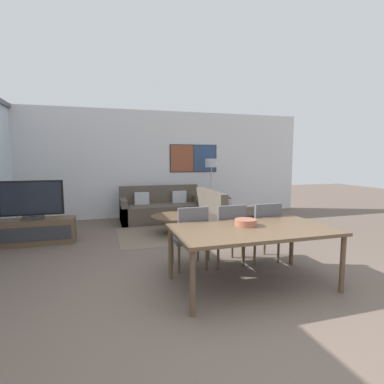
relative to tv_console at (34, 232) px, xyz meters
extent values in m
plane|color=brown|center=(2.79, -3.38, -0.23)|extent=(24.00, 24.00, 0.00)
cube|color=silver|center=(2.79, 2.00, 1.17)|extent=(8.14, 0.06, 2.80)
cube|color=#2D2D33|center=(3.68, 1.96, 1.32)|extent=(1.35, 0.01, 0.76)
cube|color=brown|center=(3.35, 1.96, 1.32)|extent=(0.63, 0.02, 0.72)
cube|color=navy|center=(4.01, 1.96, 1.32)|extent=(0.63, 0.02, 0.72)
cube|color=#706051|center=(2.64, -0.06, -0.23)|extent=(2.29, 1.66, 0.01)
cube|color=brown|center=(0.00, 0.00, 0.00)|extent=(1.43, 0.44, 0.46)
cube|color=#2D2D33|center=(0.00, -0.22, 0.00)|extent=(1.32, 0.01, 0.25)
cube|color=#2D2D33|center=(0.00, 0.00, 0.26)|extent=(0.36, 0.20, 0.05)
cube|color=#2D2D33|center=(0.00, 0.00, 0.32)|extent=(0.06, 0.03, 0.08)
cube|color=black|center=(0.00, 0.00, 0.62)|extent=(1.07, 0.04, 0.64)
cube|color=black|center=(0.00, -0.02, 0.62)|extent=(1.00, 0.01, 0.57)
cube|color=#51473D|center=(2.64, 1.24, -0.02)|extent=(2.02, 0.86, 0.42)
cube|color=#51473D|center=(2.64, 1.59, 0.20)|extent=(2.02, 0.16, 0.86)
cube|color=#51473D|center=(1.70, 1.24, 0.07)|extent=(0.14, 0.86, 0.60)
cube|color=#51473D|center=(3.58, 1.24, 0.07)|extent=(0.14, 0.86, 0.60)
cube|color=#B2B7C1|center=(2.16, 1.41, 0.34)|extent=(0.36, 0.12, 0.30)
cube|color=#B2B7C1|center=(3.12, 1.41, 0.34)|extent=(0.36, 0.12, 0.30)
cube|color=#51473D|center=(3.85, 0.12, -0.02)|extent=(0.86, 1.56, 0.42)
cube|color=#51473D|center=(3.50, 0.12, 0.20)|extent=(0.16, 1.56, 0.86)
cube|color=#51473D|center=(3.85, -0.59, 0.07)|extent=(0.86, 0.14, 0.60)
cube|color=#51473D|center=(3.85, 0.83, 0.07)|extent=(0.86, 0.14, 0.60)
cube|color=#B2B7C1|center=(3.68, -0.23, 0.34)|extent=(0.12, 0.36, 0.30)
cylinder|color=brown|center=(2.64, -0.06, -0.22)|extent=(0.44, 0.44, 0.03)
cylinder|color=brown|center=(2.64, -0.06, -0.06)|extent=(0.18, 0.18, 0.35)
cylinder|color=brown|center=(2.64, -0.06, 0.14)|extent=(0.97, 0.97, 0.04)
cube|color=brown|center=(2.97, -2.77, 0.48)|extent=(1.95, 1.10, 0.04)
cylinder|color=brown|center=(2.05, -3.26, 0.11)|extent=(0.06, 0.06, 0.69)
cylinder|color=brown|center=(3.88, -3.26, 0.11)|extent=(0.06, 0.06, 0.69)
cylinder|color=brown|center=(2.05, -2.28, 0.11)|extent=(0.06, 0.06, 0.69)
cylinder|color=brown|center=(3.88, -2.28, 0.11)|extent=(0.06, 0.06, 0.69)
cube|color=#4C4C51|center=(2.40, -1.95, 0.19)|extent=(0.46, 0.46, 0.06)
cube|color=#4C4C51|center=(2.40, -2.16, 0.45)|extent=(0.42, 0.05, 0.46)
cylinder|color=brown|center=(2.20, -2.15, -0.04)|extent=(0.04, 0.04, 0.39)
cylinder|color=brown|center=(2.60, -2.15, -0.04)|extent=(0.04, 0.04, 0.39)
cylinder|color=brown|center=(2.20, -1.75, -0.04)|extent=(0.04, 0.04, 0.39)
cylinder|color=brown|center=(2.60, -1.75, -0.04)|extent=(0.04, 0.04, 0.39)
cube|color=#4C4C51|center=(2.97, -1.96, 0.19)|extent=(0.46, 0.46, 0.06)
cube|color=#4C4C51|center=(2.97, -2.16, 0.45)|extent=(0.42, 0.05, 0.46)
cylinder|color=brown|center=(2.77, -2.16, -0.04)|extent=(0.04, 0.04, 0.39)
cylinder|color=brown|center=(3.17, -2.16, -0.04)|extent=(0.04, 0.04, 0.39)
cylinder|color=brown|center=(2.77, -1.76, -0.04)|extent=(0.04, 0.04, 0.39)
cylinder|color=brown|center=(3.17, -1.76, -0.04)|extent=(0.04, 0.04, 0.39)
cube|color=#4C4C51|center=(3.54, -1.97, 0.19)|extent=(0.46, 0.46, 0.06)
cube|color=#4C4C51|center=(3.54, -2.17, 0.45)|extent=(0.42, 0.05, 0.46)
cylinder|color=brown|center=(3.34, -2.17, -0.04)|extent=(0.04, 0.04, 0.39)
cylinder|color=brown|center=(3.74, -2.17, -0.04)|extent=(0.04, 0.04, 0.39)
cylinder|color=brown|center=(3.34, -1.77, -0.04)|extent=(0.04, 0.04, 0.39)
cylinder|color=brown|center=(3.74, -1.77, -0.04)|extent=(0.04, 0.04, 0.39)
cylinder|color=#995642|center=(2.94, -2.62, 0.54)|extent=(0.28, 0.28, 0.08)
torus|color=#995642|center=(2.94, -2.62, 0.57)|extent=(0.28, 0.28, 0.02)
cylinder|color=#2D2D33|center=(4.00, 1.41, -0.22)|extent=(0.28, 0.28, 0.02)
cylinder|color=#B7B7BC|center=(4.00, 1.41, 0.44)|extent=(0.03, 0.03, 1.30)
cylinder|color=#B2B7C1|center=(4.00, 1.41, 1.20)|extent=(0.33, 0.33, 0.22)
camera|label=1|loc=(1.22, -5.97, 1.36)|focal=28.00mm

